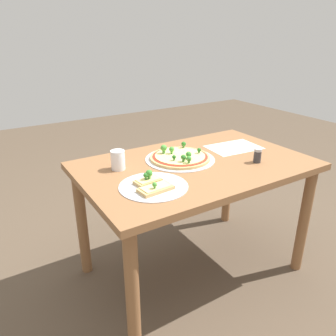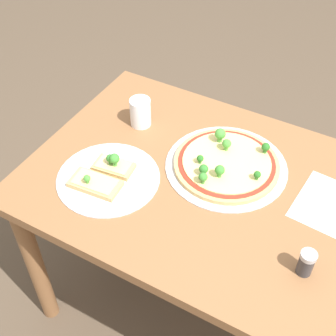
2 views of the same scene
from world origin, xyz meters
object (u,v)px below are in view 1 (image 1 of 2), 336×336
Objects in this scene: pizza_tray_whole at (180,157)px; condiment_shaker at (257,155)px; drinking_cup at (118,160)px; pizza_tray_slice at (153,185)px; dining_table at (195,179)px.

condiment_shaker is (0.33, -0.25, 0.03)m from pizza_tray_whole.
drinking_cup is at bearing 171.54° from pizza_tray_whole.
drinking_cup is (-0.04, 0.28, 0.04)m from pizza_tray_slice.
drinking_cup is at bearing 160.13° from dining_table.
pizza_tray_slice is at bearing 177.53° from condiment_shaker.
pizza_tray_slice is 4.12× the size of condiment_shaker.
drinking_cup is 1.30× the size of condiment_shaker.
pizza_tray_whole reaches higher than pizza_tray_slice.
pizza_tray_slice is (-0.34, -0.14, 0.10)m from dining_table.
pizza_tray_whole is at bearing 142.48° from condiment_shaker.
dining_table is 3.87× the size of pizza_tray_slice.
dining_table is 0.15m from pizza_tray_whole.
pizza_tray_whole is (-0.04, 0.09, 0.11)m from dining_table.
dining_table is 12.30× the size of drinking_cup.
drinking_cup reaches higher than condiment_shaker.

